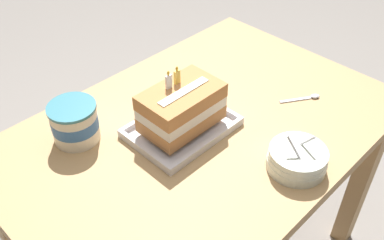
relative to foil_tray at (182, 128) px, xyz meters
The scene contains 6 objects.
dining_table 0.12m from the foil_tray, 28.62° to the right, with size 1.11×0.76×0.70m.
foil_tray is the anchor object (origin of this frame).
birthday_cake 0.07m from the foil_tray, 90.00° to the left, with size 0.21×0.13×0.16m.
bowl_stack 0.32m from the foil_tray, 71.13° to the right, with size 0.15×0.15×0.11m.
ice_cream_tub 0.29m from the foil_tray, 140.83° to the left, with size 0.13×0.13×0.11m.
serving_spoon_near_tray 0.41m from the foil_tray, 24.38° to the right, with size 0.12×0.08×0.01m.
Camera 1 is at (-0.67, -0.63, 1.50)m, focal length 40.72 mm.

